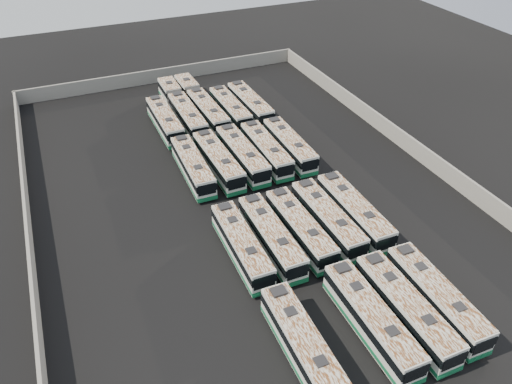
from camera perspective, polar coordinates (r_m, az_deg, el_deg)
name	(u,v)px	position (r m, az deg, el deg)	size (l,w,h in m)	color
ground	(252,204)	(53.96, -0.45, -1.39)	(140.00, 140.00, 0.00)	black
perimeter_wall	(252,196)	(53.30, -0.45, -0.45)	(45.20, 73.20, 2.20)	slate
bus_front_far_left	(304,347)	(38.88, 5.48, -17.19)	(2.51, 11.04, 3.10)	silver
bus_front_center	(371,319)	(41.31, 13.03, -13.98)	(2.47, 11.14, 3.13)	silver
bus_front_right	(406,309)	(42.70, 16.72, -12.66)	(2.43, 11.24, 3.16)	silver
bus_front_far_right	(436,297)	(44.41, 19.88, -11.22)	(2.59, 11.02, 3.09)	silver
bus_midfront_far_left	(242,245)	(46.47, -1.66, -6.11)	(2.44, 10.82, 3.04)	silver
bus_midfront_left	(271,237)	(47.34, 1.76, -5.13)	(2.38, 11.00, 3.09)	silver
bus_midfront_center	(300,228)	(48.48, 5.07, -4.17)	(2.43, 10.87, 3.05)	silver
bus_midfront_right	(327,219)	(49.85, 8.16, -3.09)	(2.41, 11.08, 3.12)	silver
bus_midfront_far_right	(354,212)	(51.21, 11.13, -2.22)	(2.52, 11.29, 3.17)	silver
bus_midback_far_left	(193,166)	(57.73, -7.24, 2.92)	(2.53, 10.93, 3.06)	silver
bus_midback_left	(218,161)	(58.34, -4.32, 3.55)	(2.62, 11.21, 3.14)	silver
bus_midback_center	(242,155)	(59.35, -1.56, 4.27)	(2.55, 11.31, 3.18)	silver
bus_midback_right	(266,150)	(60.37, 1.17, 4.82)	(2.46, 11.01, 3.09)	silver
bus_midback_far_right	(290,145)	(61.48, 3.85, 5.34)	(2.46, 10.94, 3.07)	silver
bus_back_far_left	(165,121)	(68.04, -10.36, 7.99)	(2.39, 11.06, 3.11)	silver
bus_back_left	(182,108)	(71.28, -8.50, 9.51)	(2.36, 17.13, 3.11)	silver
bus_back_center	(201,104)	(72.13, -6.32, 10.01)	(2.76, 17.18, 3.11)	silver
bus_back_right	(230,109)	(70.34, -2.95, 9.46)	(2.36, 10.81, 3.04)	silver
bus_back_far_right	(250,104)	(71.39, -0.67, 9.97)	(2.55, 11.22, 3.15)	silver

